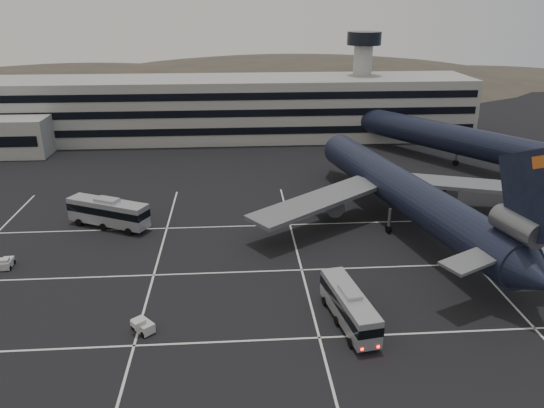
{
  "coord_description": "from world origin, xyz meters",
  "views": [
    {
      "loc": [
        4.18,
        -53.38,
        31.18
      ],
      "look_at": [
        9.04,
        13.8,
        5.0
      ],
      "focal_mm": 35.0,
      "sensor_mm": 36.0,
      "label": 1
    }
  ],
  "objects_px": {
    "trijet_main": "(406,193)",
    "bus_near": "(349,305)",
    "bus_far": "(108,211)",
    "tug_a": "(7,263)"
  },
  "relations": [
    {
      "from": "trijet_main",
      "to": "tug_a",
      "type": "distance_m",
      "value": 53.84
    },
    {
      "from": "trijet_main",
      "to": "bus_far",
      "type": "distance_m",
      "value": 43.04
    },
    {
      "from": "bus_near",
      "to": "bus_far",
      "type": "xyz_separation_m",
      "value": [
        -29.7,
        26.85,
        0.29
      ]
    },
    {
      "from": "bus_far",
      "to": "tug_a",
      "type": "distance_m",
      "value": 15.67
    },
    {
      "from": "bus_far",
      "to": "trijet_main",
      "type": "bearing_deg",
      "value": -67.32
    },
    {
      "from": "bus_near",
      "to": "tug_a",
      "type": "relative_size",
      "value": 4.86
    },
    {
      "from": "bus_far",
      "to": "tug_a",
      "type": "bearing_deg",
      "value": 166.41
    },
    {
      "from": "tug_a",
      "to": "bus_near",
      "type": "bearing_deg",
      "value": -24.23
    },
    {
      "from": "bus_far",
      "to": "tug_a",
      "type": "xyz_separation_m",
      "value": [
        -10.03,
        -11.91,
        -1.79
      ]
    },
    {
      "from": "trijet_main",
      "to": "bus_near",
      "type": "relative_size",
      "value": 5.05
    }
  ]
}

